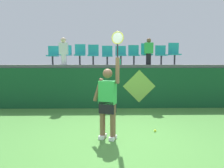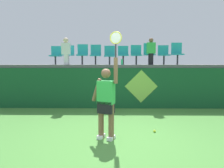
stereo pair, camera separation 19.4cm
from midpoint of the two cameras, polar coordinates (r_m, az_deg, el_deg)
name	(u,v)px [view 1 (the left image)]	position (r m, az deg, el deg)	size (l,w,h in m)	color
ground_plane	(118,140)	(5.07, 0.60, -14.88)	(40.00, 40.00, 0.00)	#478438
court_back_wall	(114,88)	(8.35, -0.13, -1.08)	(10.84, 0.20, 1.58)	#144C28
spectator_platform	(113,66)	(9.80, -0.28, 4.91)	(10.84, 3.11, 0.12)	#56565B
tennis_player	(108,100)	(4.93, -2.25, -4.27)	(0.72, 0.38, 2.47)	white
tennis_ball	(155,131)	(5.73, 10.47, -12.16)	(0.07, 0.07, 0.07)	#D1E533
water_bottle	(120,62)	(8.37, 1.47, 5.92)	(0.07, 0.07, 0.22)	#26B272
stadium_chair_0	(53,54)	(9.33, -16.11, 7.66)	(0.44, 0.42, 0.78)	#38383D
stadium_chair_1	(66,54)	(9.20, -12.84, 7.96)	(0.44, 0.42, 0.81)	#38383D
stadium_chair_2	(80,53)	(9.11, -9.18, 8.12)	(0.44, 0.42, 0.85)	#38383D
stadium_chair_3	(93,54)	(9.05, -5.65, 8.09)	(0.44, 0.42, 0.84)	#38383D
stadium_chair_4	(107,54)	(9.02, -1.90, 7.94)	(0.44, 0.42, 0.79)	#38383D
stadium_chair_5	(121,54)	(9.02, 1.75, 8.05)	(0.44, 0.42, 0.79)	#38383D
stadium_chair_6	(134,54)	(9.07, 5.22, 8.08)	(0.44, 0.42, 0.82)	#38383D
stadium_chair_7	(147,53)	(9.15, 8.64, 8.27)	(0.44, 0.42, 0.90)	#38383D
stadium_chair_8	(161,54)	(9.27, 12.36, 7.93)	(0.44, 0.42, 0.81)	#38383D
stadium_chair_9	(174,52)	(9.42, 15.72, 8.13)	(0.44, 0.42, 0.92)	#38383D
spectator_0	(149,51)	(8.73, 9.14, 8.72)	(0.34, 0.20, 1.06)	black
spectator_1	(64,50)	(8.77, -13.44, 8.72)	(0.34, 0.21, 1.07)	white
wall_signage_mount	(139,108)	(8.45, 6.56, -6.44)	(1.27, 0.01, 1.50)	#144C28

